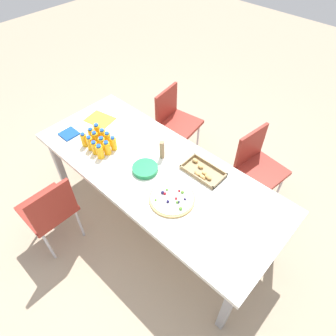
{
  "coord_description": "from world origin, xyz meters",
  "views": [
    {
      "loc": [
        1.24,
        -1.18,
        2.56
      ],
      "look_at": [
        0.08,
        0.06,
        0.75
      ],
      "focal_mm": 31.8,
      "sensor_mm": 36.0,
      "label": 1
    }
  ],
  "objects_px": {
    "chair_far_left": "(175,119)",
    "fruit_pizza": "(172,198)",
    "party_table": "(156,173)",
    "juice_bottle_11": "(114,143)",
    "juice_bottle_4": "(92,135)",
    "juice_bottle_6": "(102,143)",
    "juice_bottle_3": "(100,152)",
    "juice_bottle_7": "(107,148)",
    "chair_far_right": "(257,164)",
    "paper_folder": "(100,119)",
    "juice_bottle_2": "(95,148)",
    "juice_bottle_5": "(96,139)",
    "juice_bottle_9": "(103,136)",
    "juice_bottle_10": "(108,139)",
    "snack_tray": "(203,172)",
    "juice_bottle_1": "(90,143)",
    "juice_bottle_0": "(84,140)",
    "juice_bottle_8": "(98,131)",
    "chair_near_left": "(50,209)",
    "cardboard_tube": "(162,150)",
    "napkin_stack": "(69,134)"
  },
  "relations": [
    {
      "from": "chair_far_left",
      "to": "fruit_pizza",
      "type": "height_order",
      "value": "chair_far_left"
    },
    {
      "from": "party_table",
      "to": "juice_bottle_11",
      "type": "height_order",
      "value": "juice_bottle_11"
    },
    {
      "from": "juice_bottle_11",
      "to": "fruit_pizza",
      "type": "height_order",
      "value": "juice_bottle_11"
    },
    {
      "from": "juice_bottle_4",
      "to": "juice_bottle_6",
      "type": "bearing_deg",
      "value": -0.18
    },
    {
      "from": "juice_bottle_3",
      "to": "juice_bottle_7",
      "type": "xyz_separation_m",
      "value": [
        0.01,
        0.07,
        -0.0
      ]
    },
    {
      "from": "chair_far_right",
      "to": "juice_bottle_4",
      "type": "xyz_separation_m",
      "value": [
        -1.18,
        -1.0,
        0.29
      ]
    },
    {
      "from": "juice_bottle_7",
      "to": "party_table",
      "type": "bearing_deg",
      "value": 19.26
    },
    {
      "from": "juice_bottle_4",
      "to": "paper_folder",
      "type": "xyz_separation_m",
      "value": [
        -0.21,
        0.24,
        -0.07
      ]
    },
    {
      "from": "juice_bottle_2",
      "to": "fruit_pizza",
      "type": "relative_size",
      "value": 0.38
    },
    {
      "from": "juice_bottle_5",
      "to": "juice_bottle_7",
      "type": "distance_m",
      "value": 0.16
    },
    {
      "from": "juice_bottle_9",
      "to": "fruit_pizza",
      "type": "distance_m",
      "value": 0.92
    },
    {
      "from": "juice_bottle_10",
      "to": "snack_tray",
      "type": "height_order",
      "value": "juice_bottle_10"
    },
    {
      "from": "juice_bottle_1",
      "to": "chair_far_right",
      "type": "bearing_deg",
      "value": 44.18
    },
    {
      "from": "juice_bottle_0",
      "to": "juice_bottle_8",
      "type": "distance_m",
      "value": 0.15
    },
    {
      "from": "party_table",
      "to": "fruit_pizza",
      "type": "xyz_separation_m",
      "value": [
        0.32,
        -0.14,
        0.07
      ]
    },
    {
      "from": "chair_near_left",
      "to": "juice_bottle_5",
      "type": "xyz_separation_m",
      "value": [
        -0.13,
        0.64,
        0.3
      ]
    },
    {
      "from": "party_table",
      "to": "cardboard_tube",
      "type": "xyz_separation_m",
      "value": [
        -0.06,
        0.14,
        0.14
      ]
    },
    {
      "from": "juice_bottle_6",
      "to": "chair_far_left",
      "type": "bearing_deg",
      "value": 90.88
    },
    {
      "from": "juice_bottle_2",
      "to": "paper_folder",
      "type": "height_order",
      "value": "juice_bottle_2"
    },
    {
      "from": "juice_bottle_0",
      "to": "chair_near_left",
      "type": "bearing_deg",
      "value": -70.85
    },
    {
      "from": "party_table",
      "to": "napkin_stack",
      "type": "distance_m",
      "value": 0.94
    },
    {
      "from": "juice_bottle_8",
      "to": "juice_bottle_10",
      "type": "bearing_deg",
      "value": -0.68
    },
    {
      "from": "juice_bottle_11",
      "to": "paper_folder",
      "type": "relative_size",
      "value": 0.54
    },
    {
      "from": "party_table",
      "to": "juice_bottle_1",
      "type": "height_order",
      "value": "juice_bottle_1"
    },
    {
      "from": "juice_bottle_3",
      "to": "napkin_stack",
      "type": "distance_m",
      "value": 0.47
    },
    {
      "from": "juice_bottle_4",
      "to": "napkin_stack",
      "type": "distance_m",
      "value": 0.27
    },
    {
      "from": "chair_far_left",
      "to": "chair_far_right",
      "type": "bearing_deg",
      "value": 82.92
    },
    {
      "from": "juice_bottle_3",
      "to": "juice_bottle_5",
      "type": "xyz_separation_m",
      "value": [
        -0.15,
        0.07,
        0.01
      ]
    },
    {
      "from": "juice_bottle_8",
      "to": "juice_bottle_6",
      "type": "bearing_deg",
      "value": -24.83
    },
    {
      "from": "paper_folder",
      "to": "juice_bottle_0",
      "type": "bearing_deg",
      "value": -57.93
    },
    {
      "from": "juice_bottle_2",
      "to": "chair_far_left",
      "type": "bearing_deg",
      "value": 90.72
    },
    {
      "from": "juice_bottle_3",
      "to": "juice_bottle_11",
      "type": "xyz_separation_m",
      "value": [
        0.0,
        0.15,
        0.0
      ]
    },
    {
      "from": "chair_far_left",
      "to": "chair_near_left",
      "type": "distance_m",
      "value": 1.63
    },
    {
      "from": "juice_bottle_8",
      "to": "juice_bottle_10",
      "type": "relative_size",
      "value": 1.06
    },
    {
      "from": "juice_bottle_1",
      "to": "napkin_stack",
      "type": "relative_size",
      "value": 0.96
    },
    {
      "from": "snack_tray",
      "to": "cardboard_tube",
      "type": "relative_size",
      "value": 2.04
    },
    {
      "from": "juice_bottle_3",
      "to": "juice_bottle_11",
      "type": "distance_m",
      "value": 0.15
    },
    {
      "from": "party_table",
      "to": "juice_bottle_6",
      "type": "xyz_separation_m",
      "value": [
        -0.52,
        -0.15,
        0.12
      ]
    },
    {
      "from": "juice_bottle_1",
      "to": "napkin_stack",
      "type": "distance_m",
      "value": 0.32
    },
    {
      "from": "fruit_pizza",
      "to": "juice_bottle_10",
      "type": "bearing_deg",
      "value": 175.48
    },
    {
      "from": "juice_bottle_6",
      "to": "juice_bottle_10",
      "type": "relative_size",
      "value": 0.93
    },
    {
      "from": "juice_bottle_0",
      "to": "juice_bottle_6",
      "type": "relative_size",
      "value": 1.06
    },
    {
      "from": "juice_bottle_5",
      "to": "paper_folder",
      "type": "bearing_deg",
      "value": 137.57
    },
    {
      "from": "juice_bottle_5",
      "to": "juice_bottle_11",
      "type": "xyz_separation_m",
      "value": [
        0.16,
        0.08,
        -0.01
      ]
    },
    {
      "from": "fruit_pizza",
      "to": "juice_bottle_8",
      "type": "bearing_deg",
      "value": 176.07
    },
    {
      "from": "chair_far_right",
      "to": "juice_bottle_9",
      "type": "distance_m",
      "value": 1.48
    },
    {
      "from": "juice_bottle_4",
      "to": "juice_bottle_9",
      "type": "distance_m",
      "value": 0.1
    },
    {
      "from": "juice_bottle_5",
      "to": "juice_bottle_7",
      "type": "bearing_deg",
      "value": 0.23
    },
    {
      "from": "chair_far_left",
      "to": "cardboard_tube",
      "type": "xyz_separation_m",
      "value": [
        0.48,
        -0.7,
        0.31
      ]
    },
    {
      "from": "chair_near_left",
      "to": "juice_bottle_3",
      "type": "xyz_separation_m",
      "value": [
        0.03,
        0.57,
        0.29
      ]
    }
  ]
}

